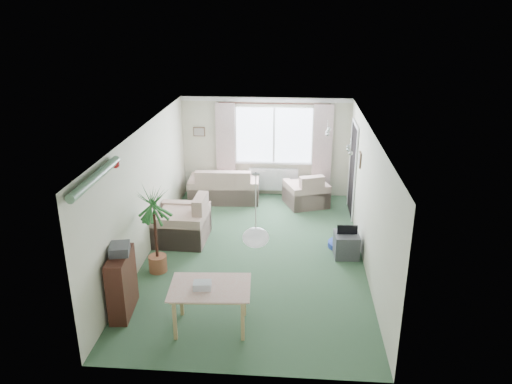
# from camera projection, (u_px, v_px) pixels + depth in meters

# --- Properties ---
(ground) EXTENTS (6.50, 6.50, 0.00)m
(ground) POSITION_uv_depth(u_px,v_px,m) (255.00, 255.00, 9.38)
(ground) COLOR #2F4F35
(window) EXTENTS (1.80, 0.03, 1.30)m
(window) POSITION_uv_depth(u_px,v_px,m) (274.00, 135.00, 11.85)
(window) COLOR white
(curtain_rod) EXTENTS (2.60, 0.03, 0.03)m
(curtain_rod) POSITION_uv_depth(u_px,v_px,m) (274.00, 103.00, 11.50)
(curtain_rod) COLOR black
(curtain_left) EXTENTS (0.45, 0.08, 2.00)m
(curtain_left) POSITION_uv_depth(u_px,v_px,m) (226.00, 145.00, 11.92)
(curtain_left) COLOR beige
(curtain_right) EXTENTS (0.45, 0.08, 2.00)m
(curtain_right) POSITION_uv_depth(u_px,v_px,m) (322.00, 147.00, 11.75)
(curtain_right) COLOR beige
(radiator) EXTENTS (1.20, 0.10, 0.55)m
(radiator) POSITION_uv_depth(u_px,v_px,m) (273.00, 179.00, 12.20)
(radiator) COLOR white
(doorway) EXTENTS (0.03, 0.95, 2.00)m
(doorway) POSITION_uv_depth(u_px,v_px,m) (353.00, 170.00, 10.93)
(doorway) COLOR black
(pendant_lamp) EXTENTS (0.36, 0.36, 0.36)m
(pendant_lamp) POSITION_uv_depth(u_px,v_px,m) (256.00, 238.00, 6.69)
(pendant_lamp) COLOR white
(tinsel_garland) EXTENTS (1.60, 1.60, 0.12)m
(tinsel_garland) POSITION_uv_depth(u_px,v_px,m) (96.00, 177.00, 6.57)
(tinsel_garland) COLOR #196626
(bauble_cluster_a) EXTENTS (0.20, 0.20, 0.20)m
(bauble_cluster_a) POSITION_uv_depth(u_px,v_px,m) (328.00, 129.00, 9.34)
(bauble_cluster_a) COLOR silver
(bauble_cluster_b) EXTENTS (0.20, 0.20, 0.20)m
(bauble_cluster_b) POSITION_uv_depth(u_px,v_px,m) (350.00, 147.00, 8.20)
(bauble_cluster_b) COLOR silver
(wall_picture_back) EXTENTS (0.28, 0.03, 0.22)m
(wall_picture_back) POSITION_uv_depth(u_px,v_px,m) (199.00, 132.00, 11.96)
(wall_picture_back) COLOR brown
(wall_picture_right) EXTENTS (0.03, 0.24, 0.30)m
(wall_picture_right) POSITION_uv_depth(u_px,v_px,m) (360.00, 160.00, 9.80)
(wall_picture_right) COLOR brown
(sofa) EXTENTS (1.69, 0.96, 0.82)m
(sofa) POSITION_uv_depth(u_px,v_px,m) (224.00, 184.00, 11.87)
(sofa) COLOR #B9AC8C
(sofa) RESTS_ON ground
(armchair_corner) EXTENTS (1.13, 1.10, 0.80)m
(armchair_corner) POSITION_uv_depth(u_px,v_px,m) (306.00, 188.00, 11.59)
(armchair_corner) COLOR beige
(armchair_corner) RESTS_ON ground
(armchair_left) EXTENTS (1.03, 1.08, 0.94)m
(armchair_left) POSITION_uv_depth(u_px,v_px,m) (181.00, 218.00, 9.83)
(armchair_left) COLOR #B9B28C
(armchair_left) RESTS_ON ground
(coffee_table) EXTENTS (0.88, 0.66, 0.35)m
(coffee_table) POSITION_uv_depth(u_px,v_px,m) (238.00, 194.00, 11.86)
(coffee_table) COLOR black
(coffee_table) RESTS_ON ground
(photo_frame) EXTENTS (0.12, 0.06, 0.16)m
(photo_frame) POSITION_uv_depth(u_px,v_px,m) (237.00, 184.00, 11.80)
(photo_frame) COLOR brown
(photo_frame) RESTS_ON coffee_table
(bookshelf) EXTENTS (0.33, 0.82, 0.98)m
(bookshelf) POSITION_uv_depth(u_px,v_px,m) (122.00, 284.00, 7.47)
(bookshelf) COLOR black
(bookshelf) RESTS_ON ground
(hifi_box) EXTENTS (0.35, 0.40, 0.14)m
(hifi_box) POSITION_uv_depth(u_px,v_px,m) (120.00, 249.00, 7.32)
(hifi_box) COLOR #3C3C41
(hifi_box) RESTS_ON bookshelf
(houseplant) EXTENTS (0.69, 0.69, 1.58)m
(houseplant) POSITION_uv_depth(u_px,v_px,m) (155.00, 230.00, 8.53)
(houseplant) COLOR #1E592F
(houseplant) RESTS_ON ground
(dining_table) EXTENTS (1.09, 0.76, 0.65)m
(dining_table) POSITION_uv_depth(u_px,v_px,m) (211.00, 307.00, 7.17)
(dining_table) COLOR tan
(dining_table) RESTS_ON ground
(gift_box) EXTENTS (0.27, 0.20, 0.12)m
(gift_box) POSITION_uv_depth(u_px,v_px,m) (202.00, 286.00, 7.00)
(gift_box) COLOR silver
(gift_box) RESTS_ON dining_table
(tv_cube) EXTENTS (0.47, 0.51, 0.45)m
(tv_cube) POSITION_uv_depth(u_px,v_px,m) (346.00, 245.00, 9.27)
(tv_cube) COLOR #413F45
(tv_cube) RESTS_ON ground
(pet_bed) EXTENTS (0.66, 0.66, 0.10)m
(pet_bed) POSITION_uv_depth(u_px,v_px,m) (341.00, 244.00, 9.67)
(pet_bed) COLOR #23229D
(pet_bed) RESTS_ON ground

